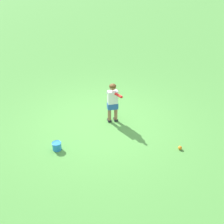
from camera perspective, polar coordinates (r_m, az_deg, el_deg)
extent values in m
plane|color=#519942|center=(7.77, -2.03, -2.24)|extent=(40.00, 40.00, 0.00)
cube|color=#232328|center=(7.86, -0.52, -1.57)|extent=(0.13, 0.17, 0.05)
cylinder|color=#996B4C|center=(7.75, -0.50, -0.49)|extent=(0.09, 0.09, 0.34)
cube|color=#232328|center=(7.90, 0.69, -1.43)|extent=(0.13, 0.17, 0.05)
cylinder|color=#996B4C|center=(7.78, 0.73, -0.35)|extent=(0.09, 0.09, 0.34)
cube|color=#2856A8|center=(7.64, 0.12, 1.20)|extent=(0.30, 0.22, 0.16)
cube|color=white|center=(7.52, 0.12, 2.86)|extent=(0.28, 0.21, 0.34)
sphere|color=#996B4C|center=(7.40, 0.12, 4.82)|extent=(0.17, 0.17, 0.17)
ellipsoid|color=#563819|center=(7.38, 0.14, 5.00)|extent=(0.21, 0.21, 0.11)
sphere|color=red|center=(7.61, -0.11, 3.94)|extent=(0.04, 0.04, 0.04)
cylinder|color=black|center=(7.53, 0.23, 3.75)|extent=(0.10, 0.13, 0.05)
cylinder|color=red|center=(7.33, 1.13, 3.26)|extent=(0.24, 0.33, 0.11)
sphere|color=red|center=(7.19, 1.81, 2.90)|extent=(0.07, 0.07, 0.07)
cylinder|color=white|center=(7.56, -0.31, 3.88)|extent=(0.20, 0.30, 0.14)
cylinder|color=white|center=(7.58, 0.20, 3.93)|extent=(0.30, 0.21, 0.14)
sphere|color=orange|center=(7.01, 12.89, -6.69)|extent=(0.09, 0.09, 0.09)
cylinder|color=#2884DB|center=(6.92, -10.50, -6.46)|extent=(0.20, 0.20, 0.18)
torus|color=#2884DB|center=(6.87, -10.57, -5.86)|extent=(0.22, 0.22, 0.02)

